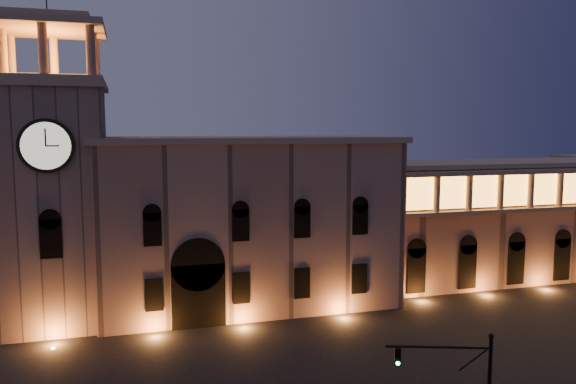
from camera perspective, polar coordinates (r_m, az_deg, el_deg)
name	(u,v)px	position (r m, az deg, el deg)	size (l,w,h in m)	color
government_building	(248,222)	(58.73, -4.10, -3.03)	(30.80, 12.80, 17.60)	#8D6A5C
clock_tower	(55,193)	(56.47, -22.55, -0.08)	(9.80, 9.80, 32.40)	#8D6A5C
colonnade_wing	(513,218)	(75.31, 21.88, -2.49)	(40.60, 11.50, 14.50)	#876556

